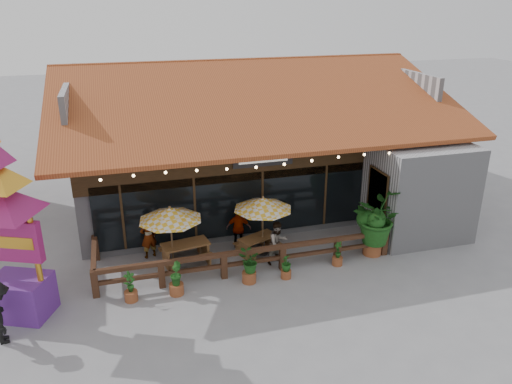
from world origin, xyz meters
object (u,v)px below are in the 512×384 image
object	(u,v)px
picnic_table_right	(258,242)
pedestrian	(0,313)
umbrella_right	(263,204)
umbrella_left	(170,214)
thai_sign_tower	(3,206)
picnic_table_left	(186,250)
tropical_plant	(375,218)

from	to	relation	value
picnic_table_right	pedestrian	size ratio (longest dim) A/B	0.98
umbrella_right	umbrella_left	bearing A→B (deg)	-178.24
thai_sign_tower	pedestrian	world-z (taller)	thai_sign_tower
umbrella_right	picnic_table_left	world-z (taller)	umbrella_right
picnic_table_right	tropical_plant	distance (m)	4.17
picnic_table_right	thai_sign_tower	bearing A→B (deg)	-167.63
umbrella_left	picnic_table_left	size ratio (longest dim) A/B	1.45
tropical_plant	umbrella_right	bearing A→B (deg)	163.58
tropical_plant	pedestrian	distance (m)	11.85
umbrella_left	pedestrian	world-z (taller)	umbrella_left
umbrella_right	tropical_plant	size ratio (longest dim) A/B	0.91
pedestrian	tropical_plant	bearing A→B (deg)	-95.08
pedestrian	thai_sign_tower	bearing A→B (deg)	-28.58
umbrella_left	tropical_plant	bearing A→B (deg)	-8.26
picnic_table_right	pedestrian	bearing A→B (deg)	-160.29
umbrella_right	picnic_table_right	world-z (taller)	umbrella_right
pedestrian	umbrella_right	bearing A→B (deg)	-84.08
umbrella_right	picnic_table_right	xyz separation A→B (m)	(-0.16, 0.05, -1.48)
thai_sign_tower	picnic_table_right	bearing A→B (deg)	12.37
picnic_table_right	pedestrian	xyz separation A→B (m)	(-7.83, -2.80, 0.44)
umbrella_left	pedestrian	size ratio (longest dim) A/B	1.47
picnic_table_left	thai_sign_tower	distance (m)	5.96
umbrella_left	tropical_plant	xyz separation A→B (m)	(6.92, -1.00, -0.58)
picnic_table_left	thai_sign_tower	world-z (taller)	thai_sign_tower
umbrella_left	tropical_plant	world-z (taller)	tropical_plant
tropical_plant	pedestrian	bearing A→B (deg)	-171.98
umbrella_right	pedestrian	bearing A→B (deg)	-160.97
umbrella_right	pedestrian	distance (m)	8.51
tropical_plant	picnic_table_right	bearing A→B (deg)	163.54
picnic_table_left	tropical_plant	distance (m)	6.62
picnic_table_left	pedestrian	bearing A→B (deg)	-151.87
thai_sign_tower	pedestrian	size ratio (longest dim) A/B	3.66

